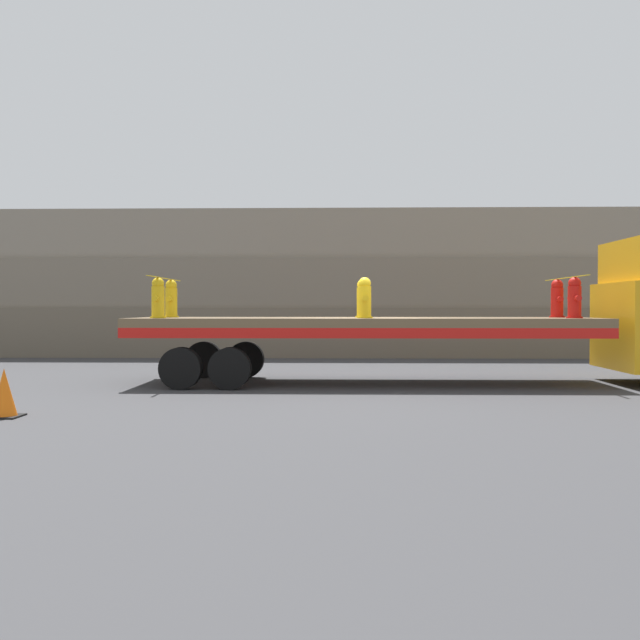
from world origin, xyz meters
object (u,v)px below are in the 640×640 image
fire_hydrant_yellow_near_1 (365,298)px  fire_hydrant_red_near_2 (575,298)px  fire_hydrant_yellow_far_1 (363,299)px  traffic_cone (4,393)px  fire_hydrant_red_far_2 (557,299)px  fire_hydrant_yellow_near_0 (158,298)px  flatbed_trailer (342,329)px  fire_hydrant_yellow_far_0 (171,299)px

fire_hydrant_yellow_near_1 → fire_hydrant_red_near_2: (4.19, 0.00, 0.00)m
fire_hydrant_yellow_far_1 → traffic_cone: bearing=-135.2°
fire_hydrant_red_far_2 → traffic_cone: (-9.56, -5.32, -1.43)m
fire_hydrant_yellow_near_0 → fire_hydrant_yellow_far_1: (4.19, 1.14, 0.00)m
fire_hydrant_yellow_near_1 → fire_hydrant_red_near_2: same height
fire_hydrant_yellow_near_1 → traffic_cone: (-5.37, -4.19, -1.43)m
fire_hydrant_red_near_2 → traffic_cone: bearing=-156.3°
fire_hydrant_yellow_near_0 → fire_hydrant_red_far_2: size_ratio=1.00×
flatbed_trailer → fire_hydrant_red_far_2: bearing=7.0°
flatbed_trailer → fire_hydrant_red_far_2: 4.72m
fire_hydrant_yellow_near_1 → traffic_cone: bearing=-142.1°
fire_hydrant_yellow_far_0 → fire_hydrant_yellow_far_1: 4.19m
fire_hydrant_yellow_far_0 → fire_hydrant_red_near_2: size_ratio=1.00×
fire_hydrant_yellow_near_0 → traffic_cone: bearing=-105.7°
fire_hydrant_red_far_2 → fire_hydrant_yellow_near_0: bearing=-172.3°
fire_hydrant_red_near_2 → traffic_cone: fire_hydrant_red_near_2 is taller
fire_hydrant_yellow_far_0 → fire_hydrant_yellow_near_0: bearing=-90.0°
fire_hydrant_yellow_near_1 → fire_hydrant_yellow_near_0: bearing=180.0°
fire_hydrant_yellow_near_0 → fire_hydrant_red_near_2: (8.38, 0.00, 0.00)m
fire_hydrant_yellow_near_0 → fire_hydrant_yellow_near_1: 4.19m
fire_hydrant_yellow_near_0 → fire_hydrant_red_far_2: (8.38, 1.14, 0.00)m
fire_hydrant_yellow_far_0 → fire_hydrant_yellow_far_1: size_ratio=1.00×
fire_hydrant_yellow_near_1 → fire_hydrant_red_near_2: size_ratio=1.00×
flatbed_trailer → fire_hydrant_yellow_far_1: 0.96m
fire_hydrant_yellow_near_0 → fire_hydrant_yellow_far_0: 1.14m
flatbed_trailer → fire_hydrant_red_near_2: bearing=-7.0°
fire_hydrant_red_near_2 → fire_hydrant_red_far_2: 1.14m
flatbed_trailer → fire_hydrant_red_far_2: (4.64, 0.57, 0.63)m
flatbed_trailer → fire_hydrant_yellow_far_0: (-3.74, 0.57, 0.63)m
fire_hydrant_red_near_2 → fire_hydrant_red_far_2: same height
fire_hydrant_yellow_near_0 → fire_hydrant_red_near_2: 8.38m
flatbed_trailer → fire_hydrant_red_far_2: size_ratio=11.65×
fire_hydrant_yellow_far_1 → traffic_cone: fire_hydrant_yellow_far_1 is taller
fire_hydrant_red_far_2 → fire_hydrant_yellow_far_1: bearing=180.0°
fire_hydrant_yellow_far_1 → fire_hydrant_red_far_2: (4.19, 0.00, 0.00)m
flatbed_trailer → fire_hydrant_red_far_2: fire_hydrant_red_far_2 is taller
fire_hydrant_yellow_far_0 → traffic_cone: fire_hydrant_yellow_far_0 is taller
fire_hydrant_yellow_near_1 → fire_hydrant_yellow_far_1: size_ratio=1.00×
fire_hydrant_yellow_near_1 → fire_hydrant_yellow_far_1: (0.00, 1.14, 0.00)m
fire_hydrant_yellow_near_1 → fire_hydrant_red_near_2: bearing=0.0°
fire_hydrant_yellow_far_0 → fire_hydrant_red_near_2: same height
traffic_cone → fire_hydrant_yellow_near_0: bearing=74.3°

